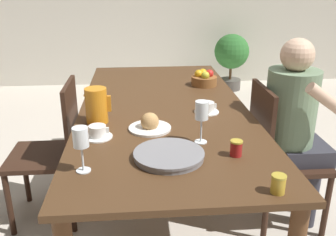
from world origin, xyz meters
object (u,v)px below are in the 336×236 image
Objects in this scene: chair_person_side at (278,153)px; jam_jar_red at (278,183)px; wine_glass_water at (202,112)px; chair_opposite at (54,149)px; teacup_across at (207,108)px; bread_plate at (150,124)px; jam_jar_amber at (236,147)px; person_seated at (295,119)px; potted_plant at (231,55)px; wine_glass_juice at (81,140)px; serving_tray at (169,155)px; teacup_near_person at (98,133)px; red_pitcher at (96,105)px; fruit_bowl at (204,79)px.

jam_jar_red is at bearing -22.20° from chair_person_side.
wine_glass_water is at bearing 114.13° from jam_jar_red.
chair_opposite is 6.29× the size of teacup_across.
jam_jar_amber is at bearing -42.41° from bread_plate.
person_seated is 3.00m from potted_plant.
chair_opposite is 0.99m from teacup_across.
chair_opposite is at bearing -123.16° from potted_plant.
wine_glass_juice is 2.65× the size of jam_jar_red.
serving_tray is 0.30m from jam_jar_amber.
potted_plant is (1.50, 3.25, -0.30)m from teacup_near_person.
chair_opposite is 12.49× the size of jam_jar_red.
jam_jar_red is at bearing -26.76° from person_seated.
potted_plant is at bearing 71.58° from serving_tray.
chair_opposite is at bearing -96.61° from person_seated.
jam_jar_red reaches higher than teacup_across.
red_pitcher reaches higher than serving_tray.
teacup_across is 0.88m from jam_jar_red.
chair_person_side is 0.23m from person_seated.
jam_jar_amber is (0.37, -0.34, 0.01)m from bread_plate.
wine_glass_juice is 1.04× the size of fruit_bowl.
fruit_bowl is at bearing 43.64° from red_pitcher.
fruit_bowl is at bearing 72.58° from serving_tray.
bread_plate is at bearing -76.78° from chair_person_side.
red_pitcher and wine_glass_juice have the same top height.
teacup_near_person is at bearing -75.62° from chair_person_side.
teacup_across is (0.63, 0.65, -0.11)m from wine_glass_juice.
teacup_near_person is (0.33, -0.45, 0.29)m from chair_opposite.
chair_opposite is 2.91× the size of serving_tray.
teacup_across is at bearing 27.32° from teacup_near_person.
potted_plant is (0.81, 2.37, -0.32)m from fruit_bowl.
potted_plant is at bearing 73.07° from teacup_across.
person_seated is 16.23× the size of jam_jar_red.
person_seated is at bearing -96.99° from potted_plant.
fruit_bowl is at bearing -149.81° from chair_person_side.
red_pitcher is 2.65× the size of jam_jar_red.
wine_glass_juice is at bearing -124.47° from bread_plate.
wine_glass_water is at bearing -58.94° from person_seated.
wine_glass_water is 0.23m from jam_jar_amber.
jam_jar_red is 0.10× the size of potted_plant.
person_seated is at bearing 3.67° from red_pitcher.
jam_jar_red is 3.91m from potted_plant.
chair_opposite is at bearing 143.67° from jam_jar_amber.
bread_plate reaches higher than jam_jar_red.
wine_glass_water is 0.52m from jam_jar_red.
bread_plate is at bearing 55.53° from wine_glass_juice.
chair_person_side is 1.12m from teacup_near_person.
chair_opposite is at bearing 133.08° from serving_tray.
bread_plate is at bearing -77.14° from person_seated.
person_seated is at bearing 99.66° from chair_person_side.
teacup_near_person is at bearing -143.89° from chair_opposite.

